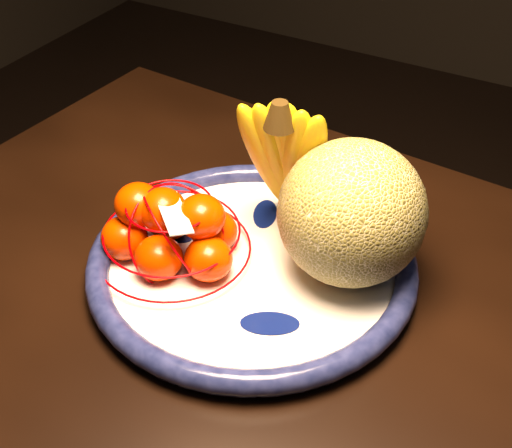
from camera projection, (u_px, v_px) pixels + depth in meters
The scene contains 6 objects.
dining_table at pixel (384, 444), 0.77m from camera, with size 1.49×0.97×0.71m.
fruit_bowl at pixel (252, 264), 0.86m from camera, with size 0.40×0.40×0.03m.
cantaloupe at pixel (352, 213), 0.80m from camera, with size 0.17×0.17×0.17m, color olive.
banana_bunch at pixel (287, 155), 0.86m from camera, with size 0.14×0.14×0.21m.
mandarin_bag at pixel (172, 231), 0.85m from camera, with size 0.19×0.19×0.12m.
price_tag at pixel (174, 213), 0.81m from camera, with size 0.07×0.03×0.00m, color white.
Camera 1 is at (0.20, -0.41, 1.30)m, focal length 50.00 mm.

